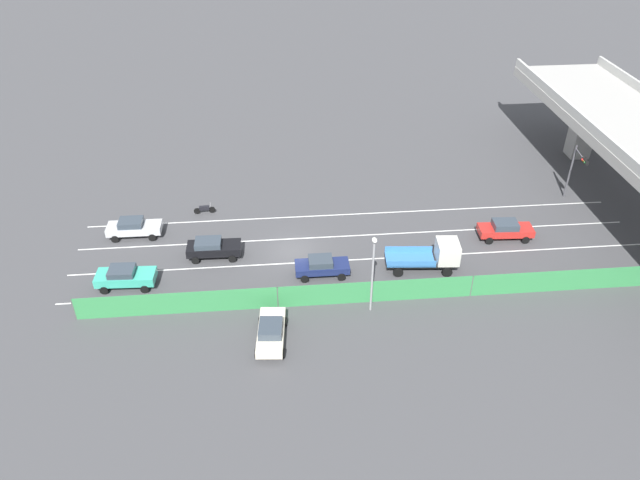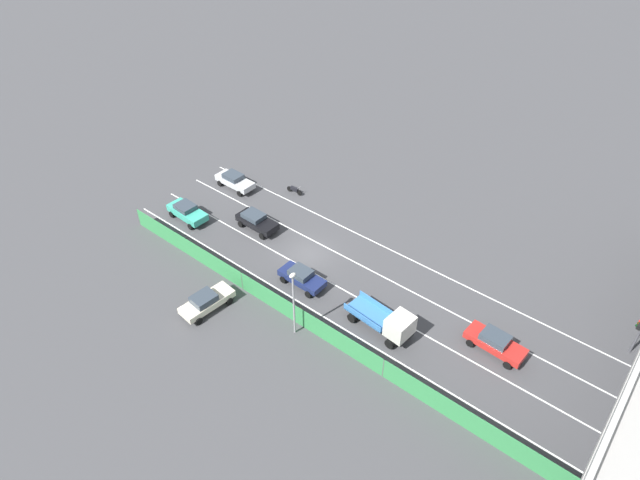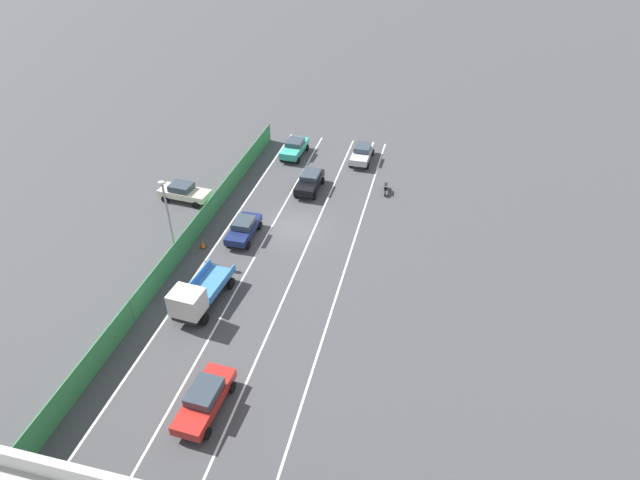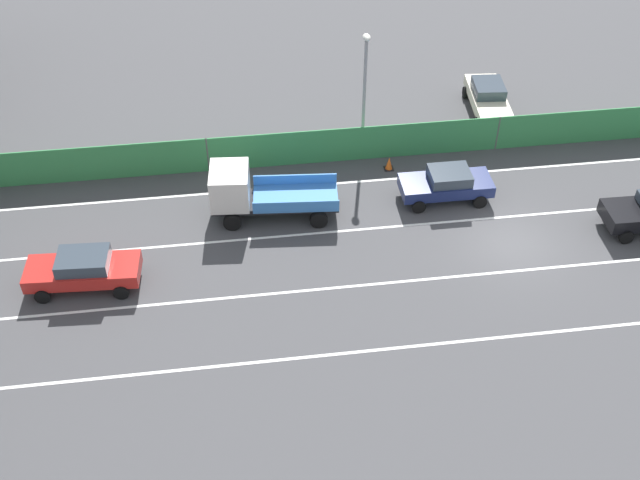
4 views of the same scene
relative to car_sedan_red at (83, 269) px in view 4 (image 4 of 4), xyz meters
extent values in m
plane|color=#424244|center=(0.25, -18.33, -0.90)|extent=(300.00, 300.00, 0.00)
cube|color=silver|center=(-5.07, -12.51, -0.90)|extent=(0.14, 47.65, 0.01)
cube|color=silver|center=(-1.53, -12.51, -0.90)|extent=(0.14, 47.65, 0.01)
cube|color=silver|center=(2.02, -12.51, -0.90)|extent=(0.14, 47.65, 0.01)
cube|color=silver|center=(5.56, -12.51, -0.90)|extent=(0.14, 47.65, 0.01)
cube|color=#338447|center=(7.43, -12.51, 0.04)|extent=(0.06, 43.65, 1.89)
cylinder|color=#4C514C|center=(7.43, -19.78, 0.04)|extent=(0.10, 0.10, 1.89)
cylinder|color=#4C514C|center=(7.43, -5.23, 0.04)|extent=(0.10, 0.10, 1.89)
cube|color=red|center=(0.00, 0.03, -0.12)|extent=(2.00, 4.70, 0.60)
cube|color=#333D47|center=(0.00, -0.08, 0.46)|extent=(1.65, 2.15, 0.55)
cylinder|color=black|center=(-0.78, 1.64, -0.58)|extent=(0.26, 0.65, 0.64)
cylinder|color=black|center=(0.96, 1.54, -0.58)|extent=(0.26, 0.65, 0.64)
cylinder|color=black|center=(-0.96, -1.49, -0.58)|extent=(0.26, 0.65, 0.64)
cylinder|color=black|center=(0.78, -1.58, -0.58)|extent=(0.26, 0.65, 0.64)
cylinder|color=black|center=(-0.40, -23.27, -0.58)|extent=(0.23, 0.64, 0.64)
cylinder|color=black|center=(1.40, -23.30, -0.58)|extent=(0.23, 0.64, 0.64)
cube|color=navy|center=(3.75, -16.17, -0.14)|extent=(1.75, 4.27, 0.57)
cube|color=#333D47|center=(3.75, -16.30, 0.40)|extent=(1.53, 1.87, 0.51)
cylinder|color=black|center=(2.89, -14.72, -0.58)|extent=(0.22, 0.64, 0.64)
cylinder|color=black|center=(4.63, -14.72, -0.58)|extent=(0.22, 0.64, 0.64)
cylinder|color=black|center=(2.88, -17.61, -0.58)|extent=(0.22, 0.64, 0.64)
cylinder|color=black|center=(4.61, -17.62, -0.58)|extent=(0.22, 0.64, 0.64)
cube|color=black|center=(3.66, -8.19, -0.18)|extent=(2.13, 5.82, 0.25)
cube|color=beige|center=(3.83, -6.20, 0.77)|extent=(2.20, 1.88, 1.64)
cube|color=#3875BC|center=(3.58, -9.12, 0.00)|extent=(2.38, 4.00, 0.10)
cube|color=#3875BC|center=(2.59, -9.03, 0.27)|extent=(0.41, 3.83, 0.54)
cube|color=#3875BC|center=(4.57, -9.20, 0.27)|extent=(0.41, 3.83, 0.54)
cylinder|color=black|center=(2.80, -6.17, -0.50)|extent=(0.33, 0.82, 0.80)
cylinder|color=black|center=(4.85, -6.35, -0.50)|extent=(0.33, 0.82, 0.80)
cylinder|color=black|center=(2.47, -10.03, -0.50)|extent=(0.33, 0.82, 0.80)
cylinder|color=black|center=(4.52, -10.21, -0.50)|extent=(0.33, 0.82, 0.80)
cube|color=beige|center=(10.91, -20.36, -0.14)|extent=(4.74, 2.19, 0.57)
cube|color=#333D47|center=(11.16, -20.38, 0.43)|extent=(2.05, 1.73, 0.57)
cylinder|color=black|center=(9.27, -21.11, -0.58)|extent=(0.66, 0.28, 0.64)
cylinder|color=black|center=(9.43, -19.33, -0.58)|extent=(0.66, 0.28, 0.64)
cylinder|color=black|center=(12.39, -21.39, -0.58)|extent=(0.66, 0.28, 0.64)
cylinder|color=black|center=(12.55, -19.61, -0.58)|extent=(0.66, 0.28, 0.64)
cylinder|color=gray|center=(8.30, -13.02, 2.10)|extent=(0.16, 0.16, 6.00)
ellipsoid|color=silver|center=(8.30, -13.02, 5.28)|extent=(0.60, 0.36, 0.28)
cone|color=orange|center=(6.41, -14.04, -0.56)|extent=(0.36, 0.36, 0.68)
cube|color=black|center=(6.41, -14.04, -0.89)|extent=(0.47, 0.47, 0.03)
camera|label=1|loc=(41.86, -19.84, 28.37)|focal=34.01mm
camera|label=2|loc=(29.26, 6.61, 31.88)|focal=30.24mm
camera|label=3|loc=(-10.39, 16.16, 23.71)|focal=29.30mm
camera|label=4|loc=(-24.19, -6.55, 21.78)|focal=43.70mm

